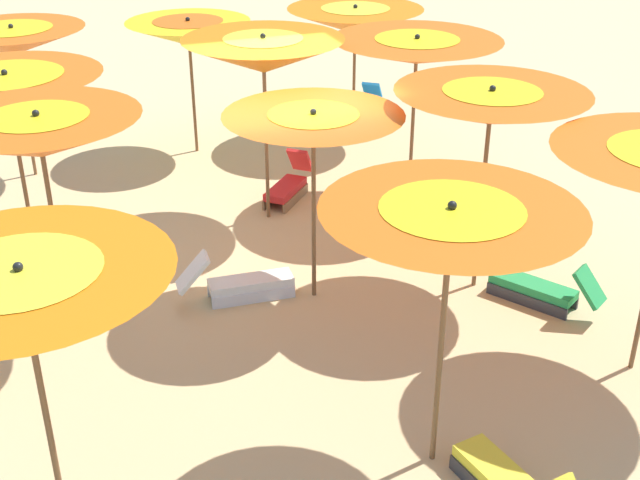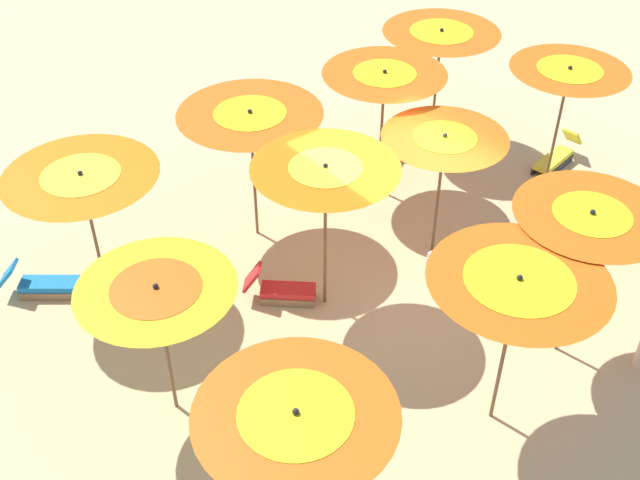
{
  "view_description": "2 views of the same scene",
  "coord_description": "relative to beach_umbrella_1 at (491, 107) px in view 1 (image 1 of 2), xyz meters",
  "views": [
    {
      "loc": [
        -8.78,
        2.58,
        4.98
      ],
      "look_at": [
        -1.48,
        -0.16,
        0.98
      ],
      "focal_mm": 46.63,
      "sensor_mm": 36.0,
      "label": 1
    },
    {
      "loc": [
        6.8,
        6.48,
        8.32
      ],
      "look_at": [
        1.12,
        -0.64,
        1.03
      ],
      "focal_mm": 44.02,
      "sensor_mm": 36.0,
      "label": 2
    }
  ],
  "objects": [
    {
      "name": "ground",
      "position": [
        1.44,
        2.13,
        -2.21
      ],
      "size": [
        38.27,
        38.27,
        0.04
      ],
      "primitive_type": "cube",
      "color": "#D1B57F"
    },
    {
      "name": "beach_umbrella_10",
      "position": [
        2.31,
        4.81,
        0.01
      ],
      "size": [
        2.14,
        2.14,
        2.47
      ],
      "color": "brown",
      "rests_on": "ground"
    },
    {
      "name": "beach_umbrella_9",
      "position": [
        0.65,
        4.58,
        0.04
      ],
      "size": [
        1.99,
        1.99,
        2.5
      ],
      "color": "brown",
      "rests_on": "ground"
    },
    {
      "name": "beach_umbrella_6",
      "position": [
        2.65,
        1.72,
        0.07
      ],
      "size": [
        2.07,
        2.07,
        2.54
      ],
      "color": "brown",
      "rests_on": "ground"
    },
    {
      "name": "beach_umbrella_7",
      "position": [
        5.49,
        2.07,
        -0.24
      ],
      "size": [
        1.94,
        1.94,
        2.2
      ],
      "color": "brown",
      "rests_on": "ground"
    },
    {
      "name": "lounger_1",
      "position": [
        3.13,
        1.27,
        -1.99
      ],
      "size": [
        1.04,
        1.0,
        0.64
      ],
      "rotation": [
        0.0,
        0.0,
        8.68
      ],
      "color": "olive",
      "rests_on": "ground"
    },
    {
      "name": "beach_umbrella_1",
      "position": [
        0.0,
        0.0,
        0.0
      ],
      "size": [
        2.1,
        2.1,
        2.43
      ],
      "color": "brown",
      "rests_on": "ground"
    },
    {
      "name": "beach_umbrella_8",
      "position": [
        -2.11,
        4.9,
        -0.09
      ],
      "size": [
        2.11,
        2.11,
        2.33
      ],
      "color": "brown",
      "rests_on": "ground"
    },
    {
      "name": "beach_umbrella_4",
      "position": [
        -2.49,
        1.85,
        0.04
      ],
      "size": [
        2.0,
        2.0,
        2.45
      ],
      "color": "brown",
      "rests_on": "ground"
    },
    {
      "name": "beach_umbrella_5",
      "position": [
        0.45,
        1.85,
        -0.18
      ],
      "size": [
        1.93,
        1.93,
        2.25
      ],
      "color": "brown",
      "rests_on": "ground"
    },
    {
      "name": "beach_umbrella_2",
      "position": [
        2.47,
        -0.35,
        -0.02
      ],
      "size": [
        2.28,
        2.28,
        2.4
      ],
      "color": "brown",
      "rests_on": "ground"
    },
    {
      "name": "beach_umbrella_3",
      "position": [
        5.18,
        -0.61,
        -0.19
      ],
      "size": [
        2.21,
        2.21,
        2.26
      ],
      "color": "brown",
      "rests_on": "ground"
    },
    {
      "name": "beach_umbrella_11",
      "position": [
        5.38,
        4.65,
        -0.12
      ],
      "size": [
        2.07,
        2.07,
        2.32
      ],
      "color": "brown",
      "rests_on": "ground"
    },
    {
      "name": "lounger_2",
      "position": [
        0.68,
        2.65,
        -1.99
      ],
      "size": [
        0.4,
        1.35,
        0.63
      ],
      "rotation": [
        0.0,
        0.0,
        4.64
      ],
      "color": "silver",
      "rests_on": "ground"
    },
    {
      "name": "lounger_0",
      "position": [
        -0.63,
        -0.48,
        -2.0
      ],
      "size": [
        1.27,
        0.94,
        0.6
      ],
      "rotation": [
        0.0,
        0.0,
        6.83
      ],
      "color": "#333338",
      "rests_on": "ground"
    },
    {
      "name": "lounger_4",
      "position": [
        5.92,
        -1.13,
        -2.0
      ],
      "size": [
        1.22,
        1.07,
        0.59
      ],
      "rotation": [
        0.0,
        0.0,
        8.75
      ],
      "color": "olive",
      "rests_on": "ground"
    }
  ]
}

